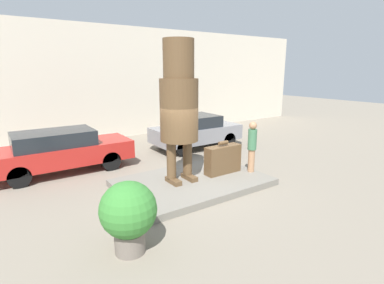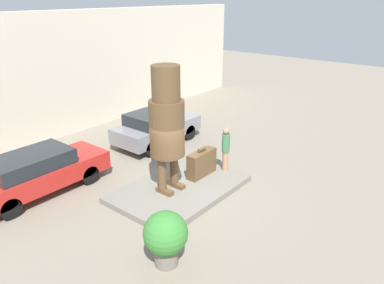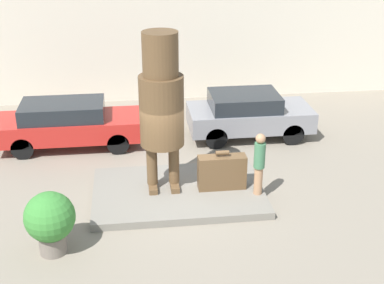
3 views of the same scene
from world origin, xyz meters
TOP-DOWN VIEW (x-y plane):
  - ground_plane at (0.00, 0.00)m, footprint 60.00×60.00m
  - pedestal at (0.00, 0.00)m, footprint 4.57×3.04m
  - building_backdrop at (0.00, 8.23)m, footprint 28.00×0.60m
  - statue_figure at (-0.38, 0.16)m, footprint 1.15×1.15m
  - giant_suitcase at (1.18, -0.06)m, footprint 1.29×0.40m
  - tourist at (2.07, -0.49)m, footprint 0.29×0.29m
  - parked_car_red at (-3.14, 3.67)m, footprint 4.73×1.73m
  - parked_car_grey at (2.75, 3.78)m, footprint 4.10×1.89m
  - planter_pot at (-3.07, -2.21)m, footprint 1.14×1.14m

SIDE VIEW (x-z plane):
  - ground_plane at x=0.00m, z-range 0.00..0.00m
  - pedestal at x=0.00m, z-range 0.00..0.20m
  - giant_suitcase at x=1.18m, z-range 0.12..1.23m
  - parked_car_red at x=-3.14m, z-range 0.06..1.58m
  - parked_car_grey at x=2.75m, z-range 0.06..1.60m
  - planter_pot at x=-3.07m, z-range 0.11..1.60m
  - tourist at x=2.07m, z-range 0.28..2.00m
  - statue_figure at x=-0.38m, z-range 0.56..4.81m
  - building_backdrop at x=0.00m, z-range 0.00..5.77m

